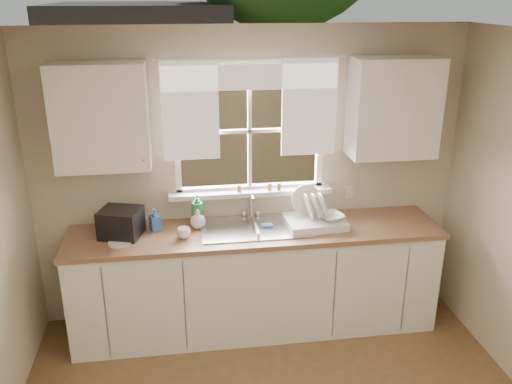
{
  "coord_description": "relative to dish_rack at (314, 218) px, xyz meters",
  "views": [
    {
      "loc": [
        -0.57,
        -2.29,
        2.75
      ],
      "look_at": [
        0.0,
        1.65,
        1.25
      ],
      "focal_mm": 38.0,
      "sensor_mm": 36.0,
      "label": 1
    }
  ],
  "objects": [
    {
      "name": "countertop",
      "position": [
        -0.49,
        -0.02,
        -0.08
      ],
      "size": [
        3.04,
        0.65,
        0.04
      ],
      "primitive_type": "cube",
      "color": "#896044",
      "rests_on": "base_cabinets"
    },
    {
      "name": "wall_outlet",
      "position": [
        0.39,
        0.29,
        0.11
      ],
      "size": [
        0.08,
        0.01,
        0.12
      ],
      "primitive_type": "cube",
      "color": "beige",
      "rests_on": "room_walls"
    },
    {
      "name": "soap_bottle_b",
      "position": [
        -1.3,
        0.09,
        0.03
      ],
      "size": [
        0.11,
        0.11,
        0.18
      ],
      "primitive_type": "imported",
      "rotation": [
        0.0,
        0.0,
        0.38
      ],
      "color": "#305FB7",
      "rests_on": "countertop"
    },
    {
      "name": "cup",
      "position": [
        -1.07,
        -0.09,
        -0.02
      ],
      "size": [
        0.13,
        0.13,
        0.08
      ],
      "primitive_type": "imported",
      "rotation": [
        0.0,
        0.0,
        -0.21
      ],
      "color": "white",
      "rests_on": "countertop"
    },
    {
      "name": "sill_jars",
      "position": [
        -0.39,
        0.24,
        0.21
      ],
      "size": [
        0.38,
        0.04,
        0.06
      ],
      "color": "brown",
      "rests_on": "window"
    },
    {
      "name": "saucer",
      "position": [
        -1.57,
        -0.12,
        -0.06
      ],
      "size": [
        0.18,
        0.18,
        0.01
      ],
      "primitive_type": "cylinder",
      "color": "white",
      "rests_on": "countertop"
    },
    {
      "name": "sink",
      "position": [
        -0.49,
        0.01,
        -0.13
      ],
      "size": [
        0.88,
        0.52,
        0.4
      ],
      "color": "#B7B7BC",
      "rests_on": "countertop"
    },
    {
      "name": "base_cabinets",
      "position": [
        -0.49,
        -0.02,
        -0.54
      ],
      "size": [
        3.0,
        0.62,
        0.87
      ],
      "primitive_type": "cube",
      "color": "white",
      "rests_on": "ground"
    },
    {
      "name": "room_walls",
      "position": [
        -0.49,
        -1.76,
        0.26
      ],
      "size": [
        3.62,
        4.02,
        2.5
      ],
      "color": "beige",
      "rests_on": "ground"
    },
    {
      "name": "soap_bottle_c",
      "position": [
        -0.95,
        0.09,
        0.02
      ],
      "size": [
        0.13,
        0.13,
        0.16
      ],
      "primitive_type": "imported",
      "rotation": [
        0.0,
        0.0,
        0.04
      ],
      "color": "beige",
      "rests_on": "countertop"
    },
    {
      "name": "window",
      "position": [
        -0.49,
        0.3,
        0.51
      ],
      "size": [
        1.38,
        0.16,
        1.06
      ],
      "color": "white",
      "rests_on": "room_walls"
    },
    {
      "name": "dish_rack",
      "position": [
        0.0,
        0.0,
        0.0
      ],
      "size": [
        0.5,
        0.39,
        0.31
      ],
      "color": "white",
      "rests_on": "countertop"
    },
    {
      "name": "upper_cabinet_left",
      "position": [
        -1.64,
        0.13,
        0.88
      ],
      "size": [
        0.7,
        0.33,
        0.8
      ],
      "primitive_type": "cube",
      "color": "white",
      "rests_on": "room_walls"
    },
    {
      "name": "soap_bottle_a",
      "position": [
        -0.95,
        0.14,
        0.08
      ],
      "size": [
        0.13,
        0.13,
        0.28
      ],
      "primitive_type": "imported",
      "rotation": [
        0.0,
        0.0,
        -0.2
      ],
      "color": "#297D3B",
      "rests_on": "countertop"
    },
    {
      "name": "black_appliance",
      "position": [
        -1.56,
        0.02,
        0.05
      ],
      "size": [
        0.37,
        0.34,
        0.22
      ],
      "primitive_type": "cube",
      "rotation": [
        0.0,
        0.0,
        -0.3
      ],
      "color": "black",
      "rests_on": "countertop"
    },
    {
      "name": "upper_cabinet_right",
      "position": [
        0.66,
        0.13,
        0.88
      ],
      "size": [
        0.7,
        0.33,
        0.8
      ],
      "primitive_type": "cube",
      "color": "white",
      "rests_on": "room_walls"
    },
    {
      "name": "ceiling",
      "position": [
        -0.49,
        -1.7,
        1.53
      ],
      "size": [
        3.6,
        4.0,
        0.02
      ],
      "primitive_type": "cube",
      "color": "silver",
      "rests_on": "room_walls"
    },
    {
      "name": "bowl",
      "position": [
        0.13,
        -0.05,
        0.02
      ],
      "size": [
        0.24,
        0.24,
        0.05
      ],
      "primitive_type": "imported",
      "rotation": [
        0.0,
        0.0,
        0.3
      ],
      "color": "silver",
      "rests_on": "dish_rack"
    },
    {
      "name": "curtains",
      "position": [
        -0.49,
        0.25,
        0.96
      ],
      "size": [
        1.5,
        0.03,
        0.81
      ],
      "color": "white",
      "rests_on": "room_walls"
    }
  ]
}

